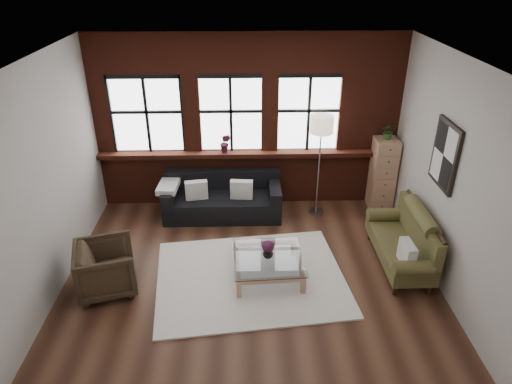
{
  "coord_description": "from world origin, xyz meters",
  "views": [
    {
      "loc": [
        -0.07,
        -5.45,
        4.34
      ],
      "look_at": [
        0.1,
        0.6,
        1.15
      ],
      "focal_mm": 32.0,
      "sensor_mm": 36.0,
      "label": 1
    }
  ],
  "objects_px": {
    "vase": "(268,253)",
    "floor_lamp": "(319,163)",
    "dark_sofa": "(222,196)",
    "vintage_settee": "(400,240)",
    "armchair": "(106,268)",
    "coffee_table": "(268,267)",
    "drawer_chest": "(383,174)"
  },
  "relations": [
    {
      "from": "vintage_settee",
      "to": "floor_lamp",
      "type": "relative_size",
      "value": 0.82
    },
    {
      "from": "dark_sofa",
      "to": "vintage_settee",
      "type": "bearing_deg",
      "value": -29.97
    },
    {
      "from": "floor_lamp",
      "to": "dark_sofa",
      "type": "bearing_deg",
      "value": -178.81
    },
    {
      "from": "vintage_settee",
      "to": "vase",
      "type": "height_order",
      "value": "vintage_settee"
    },
    {
      "from": "dark_sofa",
      "to": "vase",
      "type": "relative_size",
      "value": 13.3
    },
    {
      "from": "dark_sofa",
      "to": "vintage_settee",
      "type": "xyz_separation_m",
      "value": [
        2.78,
        -1.6,
        0.06
      ]
    },
    {
      "from": "armchair",
      "to": "vase",
      "type": "relative_size",
      "value": 5.08
    },
    {
      "from": "coffee_table",
      "to": "floor_lamp",
      "type": "height_order",
      "value": "floor_lamp"
    },
    {
      "from": "dark_sofa",
      "to": "coffee_table",
      "type": "xyz_separation_m",
      "value": [
        0.74,
        -1.84,
        -0.22
      ]
    },
    {
      "from": "vintage_settee",
      "to": "drawer_chest",
      "type": "bearing_deg",
      "value": 83.66
    },
    {
      "from": "drawer_chest",
      "to": "dark_sofa",
      "type": "bearing_deg",
      "value": -175.29
    },
    {
      "from": "dark_sofa",
      "to": "coffee_table",
      "type": "relative_size",
      "value": 2.05
    },
    {
      "from": "drawer_chest",
      "to": "vintage_settee",
      "type": "bearing_deg",
      "value": -96.34
    },
    {
      "from": "dark_sofa",
      "to": "vintage_settee",
      "type": "height_order",
      "value": "vintage_settee"
    },
    {
      "from": "armchair",
      "to": "floor_lamp",
      "type": "xyz_separation_m",
      "value": [
        3.31,
        2.11,
        0.65
      ]
    },
    {
      "from": "dark_sofa",
      "to": "drawer_chest",
      "type": "distance_m",
      "value": 3.01
    },
    {
      "from": "dark_sofa",
      "to": "vase",
      "type": "bearing_deg",
      "value": -68.09
    },
    {
      "from": "armchair",
      "to": "floor_lamp",
      "type": "distance_m",
      "value": 3.98
    },
    {
      "from": "vintage_settee",
      "to": "armchair",
      "type": "bearing_deg",
      "value": -173.8
    },
    {
      "from": "vintage_settee",
      "to": "drawer_chest",
      "type": "height_order",
      "value": "drawer_chest"
    },
    {
      "from": "vase",
      "to": "floor_lamp",
      "type": "xyz_separation_m",
      "value": [
        1.0,
        1.88,
        0.6
      ]
    },
    {
      "from": "vintage_settee",
      "to": "floor_lamp",
      "type": "height_order",
      "value": "floor_lamp"
    },
    {
      "from": "dark_sofa",
      "to": "vintage_settee",
      "type": "relative_size",
      "value": 1.27
    },
    {
      "from": "dark_sofa",
      "to": "vase",
      "type": "distance_m",
      "value": 1.98
    },
    {
      "from": "vase",
      "to": "armchair",
      "type": "bearing_deg",
      "value": -174.2
    },
    {
      "from": "dark_sofa",
      "to": "armchair",
      "type": "bearing_deg",
      "value": -127.13
    },
    {
      "from": "armchair",
      "to": "drawer_chest",
      "type": "distance_m",
      "value": 5.12
    },
    {
      "from": "coffee_table",
      "to": "floor_lamp",
      "type": "distance_m",
      "value": 2.29
    },
    {
      "from": "vintage_settee",
      "to": "drawer_chest",
      "type": "xyz_separation_m",
      "value": [
        0.21,
        1.85,
        0.24
      ]
    },
    {
      "from": "floor_lamp",
      "to": "vintage_settee",
      "type": "bearing_deg",
      "value": -57.66
    },
    {
      "from": "armchair",
      "to": "vase",
      "type": "height_order",
      "value": "armchair"
    },
    {
      "from": "coffee_table",
      "to": "drawer_chest",
      "type": "relative_size",
      "value": 0.75
    }
  ]
}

